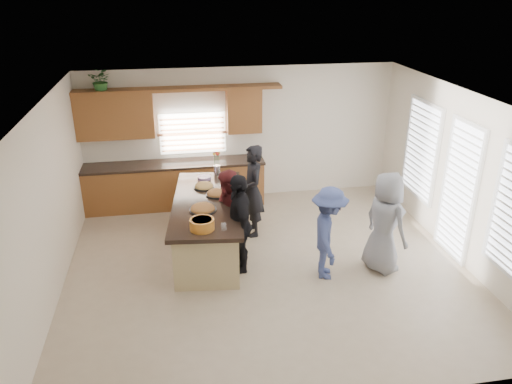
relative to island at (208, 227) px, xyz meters
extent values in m
plane|color=tan|center=(0.90, -0.69, -0.45)|extent=(6.50, 6.50, 0.00)
cube|color=silver|center=(0.90, 2.31, 0.95)|extent=(6.50, 0.02, 2.80)
cube|color=silver|center=(0.90, -3.69, 0.95)|extent=(6.50, 0.02, 2.80)
cube|color=silver|center=(-2.35, -0.69, 0.95)|extent=(0.02, 6.00, 2.80)
cube|color=silver|center=(4.15, -0.69, 0.95)|extent=(0.02, 6.00, 2.80)
cube|color=white|center=(0.90, -0.69, 2.35)|extent=(6.50, 6.00, 0.02)
cube|color=brown|center=(-0.53, 2.00, 0.00)|extent=(3.65, 0.62, 0.90)
cube|color=black|center=(-0.53, 2.00, 0.47)|extent=(3.70, 0.65, 0.05)
cube|color=brown|center=(-1.60, 2.13, 1.50)|extent=(1.50, 0.36, 0.90)
cube|color=brown|center=(0.95, 2.13, 1.50)|extent=(0.70, 0.36, 0.90)
cube|color=brown|center=(-0.33, 2.13, 1.98)|extent=(4.05, 0.40, 0.06)
cube|color=brown|center=(-0.10, 2.27, 1.02)|extent=(1.35, 0.08, 0.85)
cube|color=white|center=(4.12, 0.61, 0.97)|extent=(0.06, 1.10, 1.75)
cube|color=white|center=(4.12, -0.79, 0.72)|extent=(0.06, 0.85, 2.25)
cube|color=tan|center=(0.00, 0.00, -0.01)|extent=(1.27, 2.59, 0.88)
cube|color=black|center=(0.00, 0.00, 0.46)|extent=(1.44, 2.81, 0.07)
cube|color=black|center=(0.00, 0.00, -0.41)|extent=(1.18, 2.51, 0.08)
cylinder|color=black|center=(-0.10, -0.36, 0.51)|extent=(0.44, 0.44, 0.02)
ellipsoid|color=#B77439|center=(-0.10, -0.36, 0.53)|extent=(0.40, 0.40, 0.18)
cylinder|color=black|center=(0.18, 0.23, 0.51)|extent=(0.38, 0.38, 0.02)
ellipsoid|color=#B77439|center=(0.18, 0.23, 0.53)|extent=(0.34, 0.34, 0.15)
cylinder|color=black|center=(-0.01, 0.59, 0.51)|extent=(0.37, 0.37, 0.02)
ellipsoid|color=tan|center=(-0.01, 0.59, 0.53)|extent=(0.34, 0.34, 0.15)
cylinder|color=#C47323|center=(-0.16, -1.01, 0.58)|extent=(0.37, 0.37, 0.17)
cylinder|color=beige|center=(-0.16, -1.01, 0.64)|extent=(0.30, 0.30, 0.04)
cylinder|color=white|center=(0.16, -1.08, 0.55)|extent=(0.08, 0.08, 0.10)
cylinder|color=#A581BB|center=(0.02, 1.02, 0.52)|extent=(0.25, 0.25, 0.05)
cylinder|color=silver|center=(0.29, 1.23, 0.59)|extent=(0.13, 0.13, 0.18)
imported|color=#2E6B2B|center=(-1.77, 2.13, 2.18)|extent=(0.51, 0.47, 0.47)
imported|color=black|center=(0.86, 0.51, 0.41)|extent=(0.46, 0.66, 1.72)
imported|color=#561A1B|center=(0.33, -0.25, 0.33)|extent=(0.70, 0.84, 1.55)
imported|color=black|center=(0.45, -0.68, 0.38)|extent=(0.42, 0.98, 1.67)
imported|color=#39467D|center=(1.79, -1.12, 0.31)|extent=(0.78, 1.09, 1.53)
imported|color=gray|center=(2.74, -1.08, 0.39)|extent=(0.80, 0.97, 1.69)
camera|label=1|loc=(-0.48, -7.71, 3.98)|focal=35.00mm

